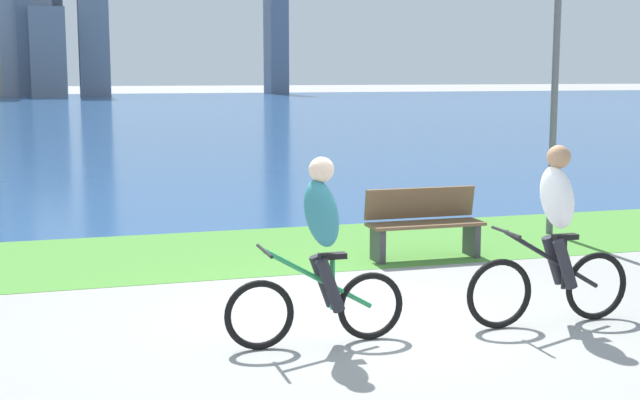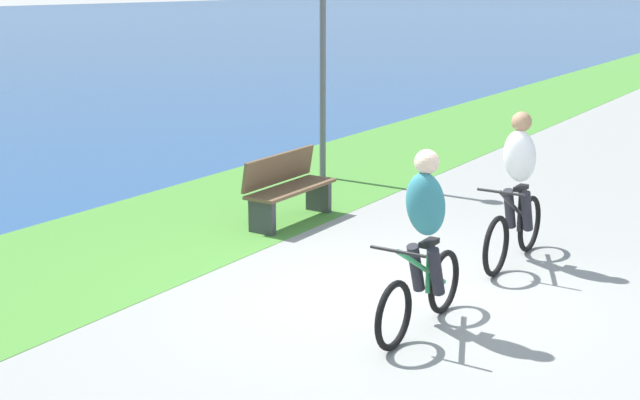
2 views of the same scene
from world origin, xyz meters
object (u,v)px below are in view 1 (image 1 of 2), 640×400
(cyclist_lead, at_px, (320,252))
(bench_near_path, at_px, (424,223))
(lamppost_tall, at_px, (556,47))
(cyclist_trailing, at_px, (554,237))

(cyclist_lead, bearing_deg, bench_near_path, 53.06)
(cyclist_lead, relative_size, lamppost_tall, 0.39)
(cyclist_trailing, xyz_separation_m, lamppost_tall, (2.49, 4.14, 1.89))
(cyclist_trailing, bearing_deg, cyclist_lead, 179.44)
(cyclist_trailing, distance_m, bench_near_path, 3.13)
(cyclist_lead, xyz_separation_m, cyclist_trailing, (2.29, -0.02, 0.01))
(cyclist_trailing, height_order, lamppost_tall, lamppost_tall)
(cyclist_lead, height_order, bench_near_path, cyclist_lead)
(bench_near_path, distance_m, lamppost_tall, 3.51)
(lamppost_tall, bearing_deg, bench_near_path, -157.32)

